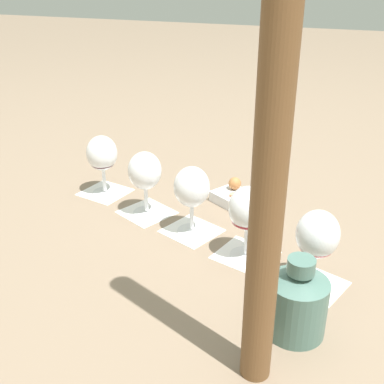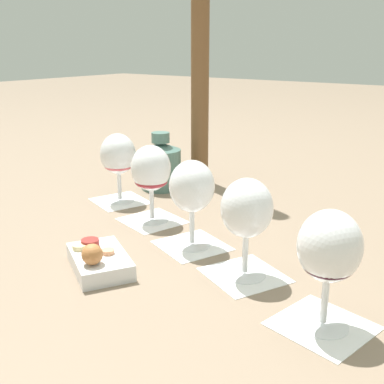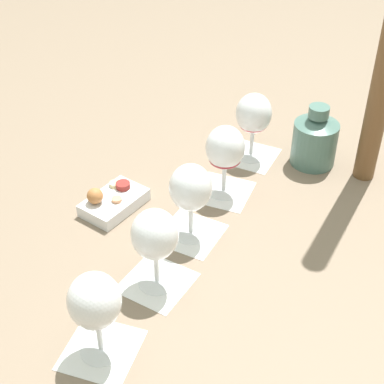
% 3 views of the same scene
% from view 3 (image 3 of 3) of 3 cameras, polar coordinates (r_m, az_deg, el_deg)
% --- Properties ---
extents(ground_plane, '(8.00, 8.00, 0.00)m').
position_cam_3_polar(ground_plane, '(1.20, -0.12, -4.09)').
color(ground_plane, '#7F6B56').
extents(tasting_card_0, '(0.15, 0.15, 0.00)m').
position_cam_3_polar(tasting_card_0, '(1.43, 5.72, 3.52)').
color(tasting_card_0, white).
rests_on(tasting_card_0, ground_plane).
extents(tasting_card_1, '(0.15, 0.14, 0.00)m').
position_cam_3_polar(tasting_card_1, '(1.31, 3.07, 0.04)').
color(tasting_card_1, white).
rests_on(tasting_card_1, ground_plane).
extents(tasting_card_2, '(0.15, 0.15, 0.00)m').
position_cam_3_polar(tasting_card_2, '(1.20, 0.01, -3.90)').
color(tasting_card_2, white).
rests_on(tasting_card_2, ground_plane).
extents(tasting_card_3, '(0.16, 0.16, 0.00)m').
position_cam_3_polar(tasting_card_3, '(1.10, -3.40, -8.72)').
color(tasting_card_3, white).
rests_on(tasting_card_3, ground_plane).
extents(tasting_card_4, '(0.14, 0.14, 0.00)m').
position_cam_3_polar(tasting_card_4, '(1.01, -8.76, -14.88)').
color(tasting_card_4, white).
rests_on(tasting_card_4, ground_plane).
extents(wine_glass_0, '(0.08, 0.08, 0.16)m').
position_cam_3_polar(wine_glass_0, '(1.37, 5.99, 7.29)').
color(wine_glass_0, white).
rests_on(wine_glass_0, tasting_card_0).
extents(wine_glass_1, '(0.08, 0.08, 0.16)m').
position_cam_3_polar(wine_glass_1, '(1.25, 3.23, 4.03)').
color(wine_glass_1, white).
rests_on(wine_glass_1, tasting_card_1).
extents(wine_glass_2, '(0.08, 0.08, 0.16)m').
position_cam_3_polar(wine_glass_2, '(1.13, 0.01, 0.25)').
color(wine_glass_2, white).
rests_on(wine_glass_2, tasting_card_2).
extents(wine_glass_3, '(0.08, 0.08, 0.16)m').
position_cam_3_polar(wine_glass_3, '(1.02, -3.61, -4.48)').
color(wine_glass_3, white).
rests_on(wine_glass_3, tasting_card_3).
extents(wine_glass_4, '(0.08, 0.08, 0.16)m').
position_cam_3_polar(wine_glass_4, '(0.92, -9.39, -10.72)').
color(wine_glass_4, white).
rests_on(wine_glass_4, tasting_card_4).
extents(ceramic_vase, '(0.10, 0.10, 0.15)m').
position_cam_3_polar(ceramic_vase, '(1.40, 11.83, 5.06)').
color(ceramic_vase, '#4C7066').
rests_on(ceramic_vase, ground_plane).
extents(snack_dish, '(0.16, 0.14, 0.06)m').
position_cam_3_polar(snack_dish, '(1.26, -7.70, -0.88)').
color(snack_dish, silver).
rests_on(snack_dish, ground_plane).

